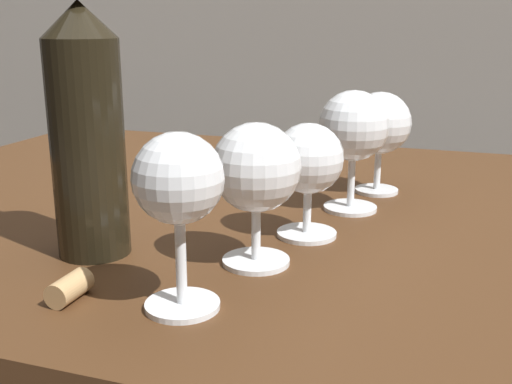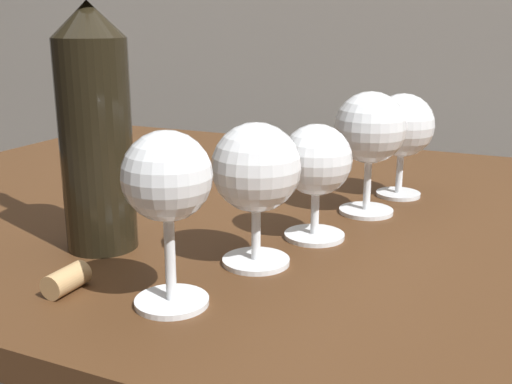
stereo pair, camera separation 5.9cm
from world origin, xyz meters
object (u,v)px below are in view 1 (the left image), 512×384
Objects in this scene: cork at (70,288)px; wine_bottle at (86,124)px; wine_glass_amber at (178,185)px; wine_glass_port at (380,125)px; wine_glass_chardonnay at (353,128)px; wine_glass_merlot at (308,162)px; wine_glass_cabernet at (256,170)px.

wine_bottle is at bearing 112.06° from cork.
wine_glass_amber is 0.42m from wine_glass_port.
cork is at bearing -118.13° from wine_glass_chardonnay.
wine_glass_merlot is 0.36× the size of wine_bottle.
wine_bottle reaches higher than wine_glass_cabernet.
wine_glass_chardonnay reaches higher than cork.
wine_glass_cabernet reaches higher than cork.
wine_glass_merlot is 0.91× the size of wine_glass_port.
wine_glass_merlot is 0.21m from wine_glass_port.
wine_glass_amber is 0.14m from cork.
wine_glass_chardonnay is (0.08, 0.32, -0.00)m from wine_glass_amber.
wine_glass_port reaches higher than cork.
wine_glass_port reaches higher than wine_glass_merlot.
wine_bottle reaches higher than wine_glass_chardonnay.
wine_bottle is (-0.14, 0.09, 0.03)m from wine_glass_amber.
wine_glass_chardonnay is (0.03, 0.11, 0.02)m from wine_glass_merlot.
wine_glass_port is (0.10, 0.41, -0.01)m from wine_glass_amber.
cork is (0.04, -0.10, -0.12)m from wine_bottle.
wine_glass_amber is at bearing -104.41° from wine_glass_chardonnay.
wine_glass_merlot is 2.99× the size of cork.
wine_glass_cabernet is (0.03, 0.11, -0.01)m from wine_glass_amber.
wine_glass_cabernet is at bearing 8.38° from wine_bottle.
wine_glass_merlot is at bearing 55.83° from cork.
wine_glass_port is (0.07, 0.30, -0.00)m from wine_glass_cabernet.
wine_bottle is 0.17m from cork.
wine_glass_cabernet is at bearing -104.97° from wine_glass_chardonnay.
wine_glass_merlot is (0.05, 0.21, -0.02)m from wine_glass_amber.
wine_glass_cabernet is at bearing -104.03° from wine_glass_port.
wine_glass_merlot is 0.23m from wine_bottle.
wine_glass_chardonnay is (0.06, 0.21, 0.01)m from wine_glass_cabernet.
wine_glass_port is 0.41m from wine_bottle.
wine_glass_merlot is at bearing -103.02° from wine_glass_port.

